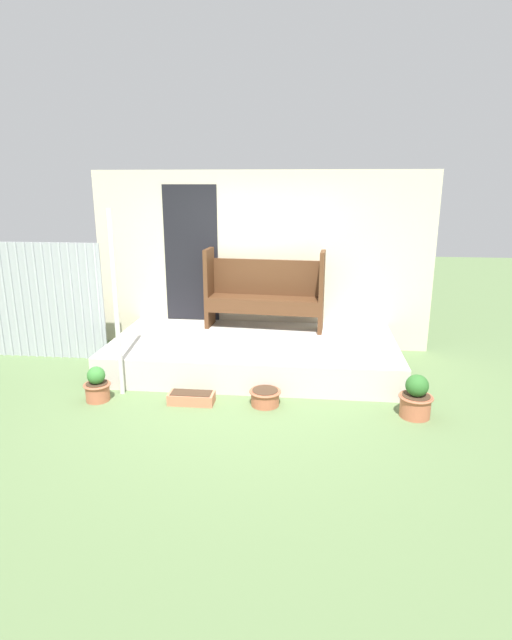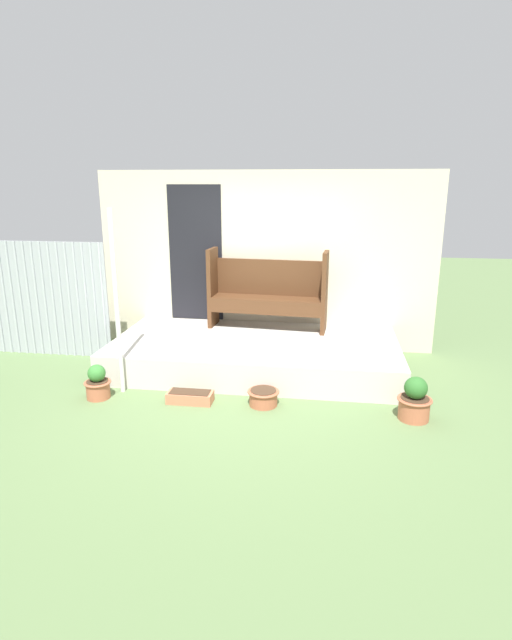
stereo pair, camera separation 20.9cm
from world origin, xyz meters
The scene contains 10 objects.
ground_plane centered at (0.00, 0.00, 0.00)m, with size 24.00×24.00×0.00m, color #5B7547.
porch_slab centered at (0.06, 0.94, 0.19)m, with size 3.77×1.88×0.39m.
house_wall centered at (0.02, 1.91, 1.30)m, with size 4.97×0.08×2.60m.
fence_corrugated centered at (-3.41, 1.06, 0.82)m, with size 2.74×0.05×1.64m.
support_post centered at (-1.39, -0.08, 1.08)m, with size 0.06×0.06×2.16m.
bench centered at (0.15, 1.56, 0.95)m, with size 1.70×0.52×1.13m.
flower_pot_left centered at (-1.60, -0.30, 0.18)m, with size 0.31×0.31×0.41m.
flower_pot_middle centered at (0.33, -0.22, 0.10)m, with size 0.36×0.36×0.18m.
flower_pot_right centered at (1.95, -0.33, 0.21)m, with size 0.36×0.36×0.47m.
planter_box_rect centered at (-0.51, -0.27, 0.06)m, with size 0.52×0.22×0.13m.
Camera 1 is at (0.78, -5.37, 2.42)m, focal length 28.00 mm.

